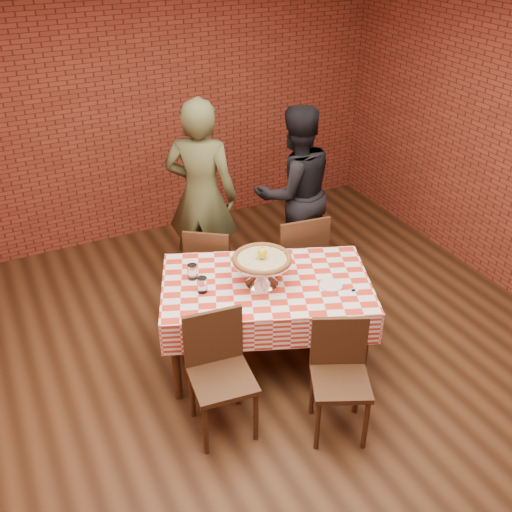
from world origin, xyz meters
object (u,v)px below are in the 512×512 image
object	(u,v)px
table	(266,322)
chair_near_right	(340,384)
chair_near_left	(222,380)
pizza	(262,259)
water_glass_left	(202,285)
water_glass_right	(192,272)
chair_far_right	(294,256)
chair_far_left	(212,266)
pizza_stand	(262,271)
condiment_caddy	(264,252)
diner_olive	(201,196)
diner_black	(295,192)

from	to	relation	value
table	chair_near_right	distance (m)	0.91
chair_near_left	pizza	bearing A→B (deg)	49.50
water_glass_left	chair_near_right	world-z (taller)	water_glass_left
water_glass_right	chair_far_right	world-z (taller)	chair_far_right
chair_far_right	chair_far_left	bearing A→B (deg)	-10.30
pizza_stand	pizza	distance (m)	0.11
chair_near_left	chair_far_right	world-z (taller)	chair_far_right
water_glass_left	condiment_caddy	world-z (taller)	condiment_caddy
pizza	water_glass_left	size ratio (longest dim) A/B	3.69
water_glass_left	diner_olive	bearing A→B (deg)	68.00
chair_far_right	diner_black	size ratio (longest dim) A/B	0.55
chair_far_right	diner_olive	world-z (taller)	diner_olive
chair_near_left	chair_far_left	size ratio (longest dim) A/B	1.03
water_glass_left	chair_near_right	xyz separation A→B (m)	(0.58, -1.00, -0.39)
chair_near_right	diner_black	xyz separation A→B (m)	(0.79, 2.04, 0.41)
water_glass_left	condiment_caddy	size ratio (longest dim) A/B	0.91
chair_near_left	chair_far_left	xyz separation A→B (m)	(0.51, 1.39, -0.01)
condiment_caddy	table	bearing A→B (deg)	-81.23
chair_near_left	diner_olive	bearing A→B (deg)	78.07
chair_far_right	pizza_stand	bearing A→B (deg)	51.07
diner_olive	diner_black	distance (m)	0.90
condiment_caddy	chair_far_left	xyz separation A→B (m)	(-0.23, 0.55, -0.39)
pizza	water_glass_right	world-z (taller)	pizza
water_glass_left	diner_olive	xyz separation A→B (m)	(0.49, 1.21, 0.10)
water_glass_right	chair_near_left	distance (m)	0.91
pizza_stand	water_glass_left	distance (m)	0.46
table	pizza_stand	xyz separation A→B (m)	(-0.03, 0.01, 0.48)
table	diner_black	size ratio (longest dim) A/B	0.92
pizza	water_glass_left	bearing A→B (deg)	168.74
water_glass_right	diner_black	xyz separation A→B (m)	(1.37, 0.84, 0.03)
chair_near_right	diner_olive	world-z (taller)	diner_olive
table	chair_near_right	xyz separation A→B (m)	(0.10, -0.90, 0.06)
chair_far_right	table	bearing A→B (deg)	52.97
water_glass_left	chair_far_left	size ratio (longest dim) A/B	0.14
table	water_glass_right	distance (m)	0.72
pizza_stand	chair_near_right	bearing A→B (deg)	-81.50
table	water_glass_left	bearing A→B (deg)	168.56
table	chair_near_right	size ratio (longest dim) A/B	1.80
table	water_glass_right	bearing A→B (deg)	148.48
diner_black	chair_far_right	bearing A→B (deg)	63.31
diner_olive	table	bearing A→B (deg)	126.67
pizza	chair_near_left	world-z (taller)	pizza
water_glass_left	diner_black	size ratio (longest dim) A/B	0.07
condiment_caddy	chair_far_left	distance (m)	0.72
pizza	diner_olive	distance (m)	1.30
chair_far_left	diner_black	size ratio (longest dim) A/B	0.52
water_glass_left	chair_near_left	xyz separation A→B (m)	(-0.12, -0.62, -0.37)
diner_black	chair_near_right	bearing A→B (deg)	70.67
pizza	water_glass_right	size ratio (longest dim) A/B	3.69
condiment_caddy	diner_black	world-z (taller)	diner_black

